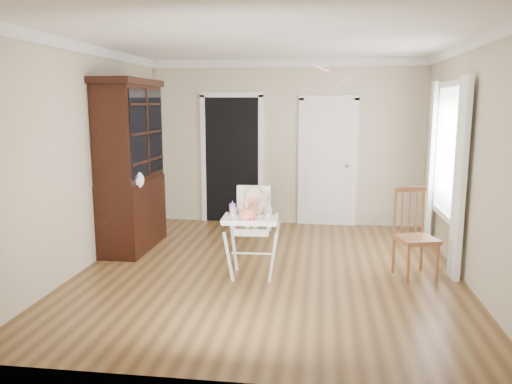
# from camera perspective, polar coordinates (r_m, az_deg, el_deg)

# --- Properties ---
(floor) EXTENTS (5.00, 5.00, 0.00)m
(floor) POSITION_cam_1_polar(r_m,az_deg,el_deg) (6.13, 1.49, -8.92)
(floor) COLOR #53371C
(floor) RESTS_ON ground
(ceiling) EXTENTS (5.00, 5.00, 0.00)m
(ceiling) POSITION_cam_1_polar(r_m,az_deg,el_deg) (5.85, 1.62, 16.99)
(ceiling) COLOR white
(ceiling) RESTS_ON wall_back
(wall_back) EXTENTS (4.50, 0.00, 4.50)m
(wall_back) POSITION_cam_1_polar(r_m,az_deg,el_deg) (8.32, 3.38, 5.58)
(wall_back) COLOR #C2B598
(wall_back) RESTS_ON floor
(wall_left) EXTENTS (0.00, 5.00, 5.00)m
(wall_left) POSITION_cam_1_polar(r_m,az_deg,el_deg) (6.47, -18.72, 3.81)
(wall_left) COLOR #C2B598
(wall_left) RESTS_ON floor
(wall_right) EXTENTS (0.00, 5.00, 5.00)m
(wall_right) POSITION_cam_1_polar(r_m,az_deg,el_deg) (6.03, 23.36, 3.11)
(wall_right) COLOR #C2B598
(wall_right) RESTS_ON floor
(crown_molding) EXTENTS (4.50, 5.00, 0.12)m
(crown_molding) POSITION_cam_1_polar(r_m,az_deg,el_deg) (5.84, 1.62, 16.41)
(crown_molding) COLOR white
(crown_molding) RESTS_ON ceiling
(doorway) EXTENTS (1.06, 0.05, 2.22)m
(doorway) POSITION_cam_1_polar(r_m,az_deg,el_deg) (8.44, -2.77, 4.01)
(doorway) COLOR black
(doorway) RESTS_ON wall_back
(closet_door) EXTENTS (0.96, 0.09, 2.13)m
(closet_door) POSITION_cam_1_polar(r_m,az_deg,el_deg) (8.30, 8.18, 3.24)
(closet_door) COLOR white
(closet_door) RESTS_ON wall_back
(window_right) EXTENTS (0.13, 1.84, 2.30)m
(window_right) POSITION_cam_1_polar(r_m,az_deg,el_deg) (6.79, 20.94, 3.41)
(window_right) COLOR white
(window_right) RESTS_ON wall_right
(high_chair) EXTENTS (0.65, 0.78, 1.07)m
(high_chair) POSITION_cam_1_polar(r_m,az_deg,el_deg) (5.74, -0.42, -3.36)
(high_chair) COLOR white
(high_chair) RESTS_ON floor
(baby) EXTENTS (0.32, 0.24, 0.48)m
(baby) POSITION_cam_1_polar(r_m,az_deg,el_deg) (5.73, -0.38, -1.79)
(baby) COLOR beige
(baby) RESTS_ON high_chair
(cake) EXTENTS (0.22, 0.22, 0.10)m
(cake) POSITION_cam_1_polar(r_m,az_deg,el_deg) (5.45, -1.02, -2.63)
(cake) COLOR silver
(cake) RESTS_ON high_chair
(sippy_cup) EXTENTS (0.07, 0.07, 0.17)m
(sippy_cup) POSITION_cam_1_polar(r_m,az_deg,el_deg) (5.65, -2.70, -1.97)
(sippy_cup) COLOR pink
(sippy_cup) RESTS_ON high_chair
(china_cabinet) EXTENTS (0.61, 1.38, 2.32)m
(china_cabinet) POSITION_cam_1_polar(r_m,az_deg,el_deg) (7.04, -14.12, 2.96)
(china_cabinet) COLOR black
(china_cabinet) RESTS_ON floor
(dining_chair) EXTENTS (0.53, 0.53, 1.04)m
(dining_chair) POSITION_cam_1_polar(r_m,az_deg,el_deg) (6.08, 17.68, -4.82)
(dining_chair) COLOR brown
(dining_chair) RESTS_ON floor
(streamer) EXTENTS (0.25, 0.45, 0.15)m
(streamer) POSITION_cam_1_polar(r_m,az_deg,el_deg) (6.51, 7.32, 13.89)
(streamer) COLOR pink
(streamer) RESTS_ON ceiling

